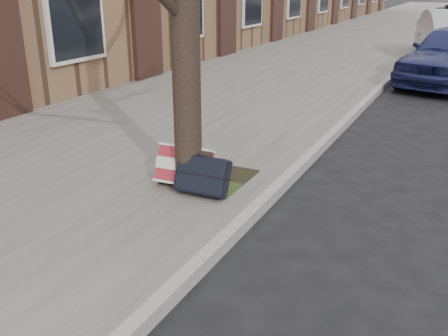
% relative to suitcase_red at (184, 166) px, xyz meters
% --- Properties ---
extents(ground, '(120.00, 120.00, 0.00)m').
position_rel_suitcase_red_xyz_m(ground, '(2.14, -0.86, -0.34)').
color(ground, black).
rests_on(ground, ground).
extents(near_sidewalk, '(5.00, 70.00, 0.12)m').
position_rel_suitcase_red_xyz_m(near_sidewalk, '(-1.56, 14.14, -0.28)').
color(near_sidewalk, slate).
rests_on(near_sidewalk, ground).
extents(dirt_patch, '(0.85, 0.85, 0.02)m').
position_rel_suitcase_red_xyz_m(dirt_patch, '(0.14, 0.34, -0.22)').
color(dirt_patch, black).
rests_on(dirt_patch, near_sidewalk).
extents(suitcase_red, '(0.60, 0.35, 0.45)m').
position_rel_suitcase_red_xyz_m(suitcase_red, '(0.00, 0.00, 0.00)').
color(suitcase_red, maroon).
rests_on(suitcase_red, near_sidewalk).
extents(suitcase_navy, '(0.57, 0.35, 0.44)m').
position_rel_suitcase_red_xyz_m(suitcase_navy, '(0.29, -0.11, -0.01)').
color(suitcase_navy, black).
rests_on(suitcase_navy, near_sidewalk).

